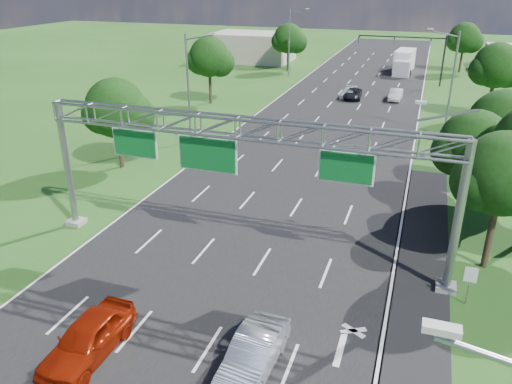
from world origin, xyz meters
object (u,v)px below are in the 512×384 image
at_px(traffic_signal, 419,48).
at_px(silver_sedan, 253,354).
at_px(regulatory_sign, 470,278).
at_px(sign_gantry, 239,139).
at_px(box_truck, 404,62).
at_px(red_coupe, 88,338).

relative_size(traffic_signal, silver_sedan, 2.57).
xyz_separation_m(regulatory_sign, silver_sedan, (-8.36, -7.49, -0.73)).
height_order(sign_gantry, traffic_signal, sign_gantry).
relative_size(regulatory_sign, box_truck, 0.22).
bearing_deg(red_coupe, box_truck, 83.81).
height_order(traffic_signal, box_truck, traffic_signal).
bearing_deg(silver_sedan, regulatory_sign, 44.88).
bearing_deg(red_coupe, silver_sedan, 11.66).
bearing_deg(box_truck, regulatory_sign, -78.42).
bearing_deg(regulatory_sign, box_truck, 96.41).
bearing_deg(regulatory_sign, sign_gantry, 175.17).
xyz_separation_m(traffic_signal, red_coupe, (-10.25, -62.90, -4.31)).
distance_m(traffic_signal, box_truck, 10.58).
relative_size(sign_gantry, traffic_signal, 1.92).
xyz_separation_m(traffic_signal, box_truck, (-2.24, 9.73, -3.50)).
xyz_separation_m(sign_gantry, box_truck, (4.91, 62.73, -5.23)).
xyz_separation_m(sign_gantry, regulatory_sign, (12.07, -1.02, -5.38)).
bearing_deg(traffic_signal, red_coupe, -99.25).
distance_m(traffic_signal, silver_sedan, 61.76).
bearing_deg(sign_gantry, regulatory_sign, -4.83).
relative_size(traffic_signal, red_coupe, 2.44).
distance_m(sign_gantry, silver_sedan, 11.11).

